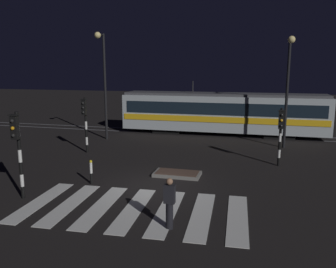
{
  "coord_description": "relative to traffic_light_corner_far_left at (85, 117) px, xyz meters",
  "views": [
    {
      "loc": [
        4.28,
        -13.88,
        5.13
      ],
      "look_at": [
        -0.67,
        4.97,
        1.4
      ],
      "focal_mm": 36.78,
      "sensor_mm": 36.0,
      "label": 1
    }
  ],
  "objects": [
    {
      "name": "street_lamp_trackside_left",
      "position": [
        -0.59,
        4.01,
        2.5
      ],
      "size": [
        0.44,
        1.21,
        7.54
      ],
      "color": "black",
      "rests_on": "ground"
    },
    {
      "name": "tram",
      "position": [
        7.43,
        8.14,
        -0.51
      ],
      "size": [
        15.81,
        2.58,
        4.15
      ],
      "color": "#B2BCC1",
      "rests_on": "ground"
    },
    {
      "name": "rail_far",
      "position": [
        5.82,
        8.86,
        -2.24
      ],
      "size": [
        80.0,
        0.12,
        0.03
      ],
      "primitive_type": "cube",
      "color": "#59595E",
      "rests_on": "ground"
    },
    {
      "name": "street_lamp_trackside_right",
      "position": [
        11.86,
        4.32,
        2.22
      ],
      "size": [
        0.44,
        1.21,
        7.03
      ],
      "color": "black",
      "rests_on": "ground"
    },
    {
      "name": "bollard_island_edge",
      "position": [
        3.01,
        -5.22,
        -1.69
      ],
      "size": [
        0.12,
        0.12,
        1.11
      ],
      "color": "black",
      "rests_on": "ground"
    },
    {
      "name": "crosswalk_zebra",
      "position": [
        5.82,
        -7.42,
        -2.24
      ],
      "size": [
        8.49,
        4.6,
        0.02
      ],
      "color": "silver",
      "rests_on": "ground"
    },
    {
      "name": "pedestrian_waiting_at_kerb",
      "position": [
        7.5,
        -8.58,
        -1.38
      ],
      "size": [
        0.36,
        0.24,
        1.71
      ],
      "color": "black",
      "rests_on": "ground"
    },
    {
      "name": "ground_plane",
      "position": [
        5.82,
        -4.79,
        -2.25
      ],
      "size": [
        120.0,
        120.0,
        0.0
      ],
      "primitive_type": "plane",
      "color": "black"
    },
    {
      "name": "traffic_light_corner_far_right",
      "position": [
        11.31,
        -0.08,
        -0.21
      ],
      "size": [
        0.36,
        0.42,
        3.09
      ],
      "color": "black",
      "rests_on": "ground"
    },
    {
      "name": "rail_near",
      "position": [
        5.82,
        7.43,
        -2.24
      ],
      "size": [
        80.0,
        0.12,
        0.03
      ],
      "primitive_type": "cube",
      "color": "#59595E",
      "rests_on": "ground"
    },
    {
      "name": "traffic_light_corner_near_left",
      "position": [
        1.17,
        -7.59,
        0.06
      ],
      "size": [
        0.36,
        0.42,
        3.5
      ],
      "color": "black",
      "rests_on": "ground"
    },
    {
      "name": "traffic_island",
      "position": [
        6.47,
        -3.05,
        -2.16
      ],
      "size": [
        2.24,
        1.17,
        0.18
      ],
      "color": "slate",
      "rests_on": "ground"
    },
    {
      "name": "traffic_light_corner_far_left",
      "position": [
        0.0,
        0.0,
        0.0
      ],
      "size": [
        0.36,
        0.42,
        3.41
      ],
      "color": "black",
      "rests_on": "ground"
    }
  ]
}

